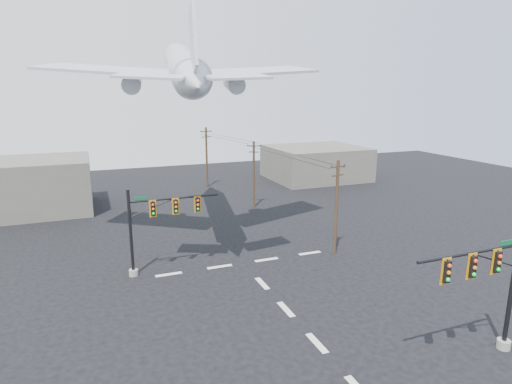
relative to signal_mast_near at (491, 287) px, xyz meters
name	(u,v)px	position (x,y,z in m)	size (l,w,h in m)	color
ground	(317,343)	(-7.49, 4.11, -3.90)	(120.00, 120.00, 0.00)	black
lane_markings	(277,300)	(-7.49, 9.45, -3.89)	(14.00, 21.20, 0.01)	silver
signal_mast_near	(491,287)	(0.00, 0.00, 0.00)	(6.76, 0.76, 6.89)	gray
signal_mast_far	(154,225)	(-14.27, 16.83, -0.13)	(7.02, 0.73, 6.62)	gray
utility_pole_a	(336,206)	(0.39, 15.26, 0.30)	(1.59, 0.45, 8.04)	#452D1D
utility_pole_b	(254,173)	(-0.66, 31.63, 0.20)	(1.48, 0.77, 7.84)	#452D1D
utility_pole_c	(207,156)	(-2.88, 44.64, 0.55)	(1.72, 0.49, 8.51)	#452D1D
power_lines	(257,146)	(-0.86, 29.99, 3.56)	(4.79, 29.39, 0.24)	black
airliner	(183,67)	(-10.12, 23.92, 11.62)	(24.33, 25.81, 6.81)	silver
building_left	(4,188)	(-27.49, 39.11, -0.90)	(18.00, 10.00, 6.00)	#625E56
building_right	(316,163)	(14.51, 44.11, -1.40)	(14.00, 12.00, 5.00)	#625E56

